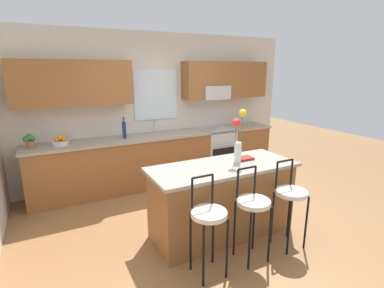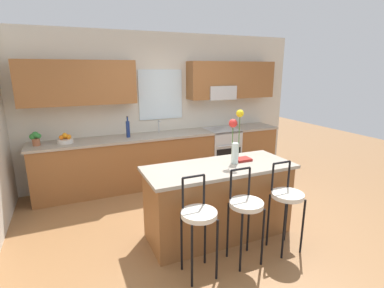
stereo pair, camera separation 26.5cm
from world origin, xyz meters
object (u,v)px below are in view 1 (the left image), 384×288
at_px(kitchen_island, 222,200).
at_px(cookbook, 245,158).
at_px(bar_stool_middle, 253,206).
at_px(bottle_olive_oil, 124,130).
at_px(bar_stool_far, 291,196).
at_px(oven_range, 216,151).
at_px(potted_plant_small, 29,140).
at_px(flower_vase, 238,137).
at_px(bar_stool_near, 209,218).
at_px(fruit_bowl_oranges, 60,142).

distance_m(kitchen_island, cookbook, 0.61).
distance_m(bar_stool_middle, bottle_olive_oil, 2.69).
distance_m(kitchen_island, bar_stool_far, 0.83).
xyz_separation_m(oven_range, bar_stool_middle, (-1.12, -2.54, 0.18)).
xyz_separation_m(oven_range, potted_plant_small, (-3.23, 0.03, 0.58)).
bearing_deg(oven_range, bar_stool_middle, -113.77).
distance_m(kitchen_island, flower_vase, 0.82).
distance_m(bar_stool_near, bar_stool_far, 1.10).
bearing_deg(potted_plant_small, bar_stool_middle, -50.50).
bearing_deg(cookbook, bar_stool_middle, -119.86).
distance_m(kitchen_island, bottle_olive_oil, 2.18).
bearing_deg(potted_plant_small, cookbook, -37.43).
height_order(oven_range, potted_plant_small, potted_plant_small).
bearing_deg(bar_stool_far, cookbook, 104.70).
distance_m(bar_stool_near, bar_stool_middle, 0.55).
xyz_separation_m(kitchen_island, bottle_olive_oil, (-0.70, 1.97, 0.61)).
bearing_deg(bar_stool_near, potted_plant_small, 121.39).
height_order(oven_range, bar_stool_middle, bar_stool_middle).
bearing_deg(bar_stool_near, flower_vase, 38.23).
relative_size(bar_stool_middle, potted_plant_small, 4.76).
bearing_deg(oven_range, cookbook, -111.49).
bearing_deg(bar_stool_far, bar_stool_middle, 180.00).
bearing_deg(bar_stool_near, cookbook, 35.34).
bearing_deg(bar_stool_middle, flower_vase, 69.96).
bearing_deg(fruit_bowl_oranges, potted_plant_small, -179.46).
relative_size(bar_stool_middle, cookbook, 5.21).
distance_m(bar_stool_near, potted_plant_small, 3.03).
xyz_separation_m(flower_vase, cookbook, (0.16, 0.05, -0.32)).
bearing_deg(oven_range, fruit_bowl_oranges, 179.40).
bearing_deg(cookbook, oven_range, 68.51).
distance_m(oven_range, fruit_bowl_oranges, 2.87).
xyz_separation_m(bar_stool_far, bottle_olive_oil, (-1.25, 2.57, 0.43)).
height_order(bar_stool_far, potted_plant_small, potted_plant_small).
xyz_separation_m(bar_stool_middle, bottle_olive_oil, (-0.70, 2.57, 0.43)).
relative_size(bottle_olive_oil, potted_plant_small, 1.65).
xyz_separation_m(fruit_bowl_oranges, bottle_olive_oil, (1.00, -0.00, 0.09)).
xyz_separation_m(bar_stool_middle, fruit_bowl_oranges, (-1.70, 2.57, 0.34)).
relative_size(bar_stool_middle, bottle_olive_oil, 2.88).
relative_size(bar_stool_far, bottle_olive_oil, 2.88).
distance_m(cookbook, bottle_olive_oil, 2.20).
bearing_deg(potted_plant_small, fruit_bowl_oranges, 0.54).
xyz_separation_m(cookbook, potted_plant_small, (-2.49, 1.91, 0.10)).
distance_m(kitchen_island, potted_plant_small, 2.95).
height_order(oven_range, bar_stool_near, bar_stool_near).
height_order(bar_stool_near, flower_vase, flower_vase).
height_order(kitchen_island, fruit_bowl_oranges, fruit_bowl_oranges).
distance_m(bar_stool_middle, fruit_bowl_oranges, 3.10).
distance_m(fruit_bowl_oranges, potted_plant_small, 0.42).
relative_size(bar_stool_near, bar_stool_middle, 1.00).
height_order(bottle_olive_oil, potted_plant_small, bottle_olive_oil).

